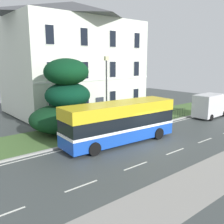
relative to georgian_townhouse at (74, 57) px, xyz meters
The scene contains 8 objects.
ground_plane 16.56m from the georgian_townhouse, 99.44° to the right, with size 60.00×56.00×0.18m.
georgian_townhouse is the anchor object (origin of this frame).
iron_verge_railing 13.05m from the georgian_townhouse, 90.00° to the right, with size 15.26×0.04×0.97m.
evergreen_tree 11.21m from the georgian_townhouse, 126.18° to the right, with size 5.98×5.98×6.53m.
single_decker_bus 15.13m from the georgian_townhouse, 107.21° to the right, with size 9.70×3.14×3.23m.
white_panel_van 17.33m from the georgian_townhouse, 54.21° to the right, with size 4.91×2.29×2.68m.
street_lamp_post 11.08m from the georgian_townhouse, 105.88° to the right, with size 0.36×0.24×6.68m.
litter_bin 12.51m from the georgian_townhouse, 74.75° to the right, with size 0.50×0.50×1.16m.
Camera 1 is at (-14.51, -12.19, 6.47)m, focal length 40.48 mm.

